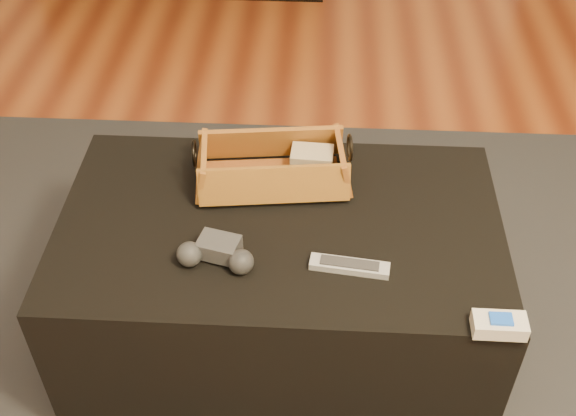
# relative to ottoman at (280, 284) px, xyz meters

# --- Properties ---
(area_rug) EXTENTS (2.60, 2.00, 0.01)m
(area_rug) POSITION_rel_ottoman_xyz_m (0.00, -0.05, -0.22)
(area_rug) COLOR black
(area_rug) RESTS_ON floor
(ottoman) EXTENTS (1.00, 0.60, 0.42)m
(ottoman) POSITION_rel_ottoman_xyz_m (0.00, 0.00, 0.00)
(ottoman) COLOR black
(ottoman) RESTS_ON area_rug
(tv_remote) EXTENTS (0.19, 0.08, 0.02)m
(tv_remote) POSITION_rel_ottoman_xyz_m (-0.04, 0.12, 0.23)
(tv_remote) COLOR black
(tv_remote) RESTS_ON wicker_basket
(cloth_bundle) EXTENTS (0.10, 0.07, 0.05)m
(cloth_bundle) POSITION_rel_ottoman_xyz_m (0.07, 0.17, 0.25)
(cloth_bundle) COLOR tan
(cloth_bundle) RESTS_ON wicker_basket
(wicker_basket) EXTENTS (0.38, 0.23, 0.13)m
(wicker_basket) POSITION_rel_ottoman_xyz_m (-0.02, 0.14, 0.25)
(wicker_basket) COLOR #A35724
(wicker_basket) RESTS_ON ottoman
(game_controller) EXTENTS (0.17, 0.11, 0.05)m
(game_controller) POSITION_rel_ottoman_xyz_m (-0.12, -0.13, 0.24)
(game_controller) COLOR #313133
(game_controller) RESTS_ON ottoman
(silver_remote) EXTENTS (0.17, 0.06, 0.02)m
(silver_remote) POSITION_rel_ottoman_xyz_m (0.16, -0.14, 0.22)
(silver_remote) COLOR #AFB1B7
(silver_remote) RESTS_ON ottoman
(cream_gadget) EXTENTS (0.10, 0.05, 0.04)m
(cream_gadget) POSITION_rel_ottoman_xyz_m (0.44, -0.28, 0.23)
(cream_gadget) COLOR beige
(cream_gadget) RESTS_ON ottoman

